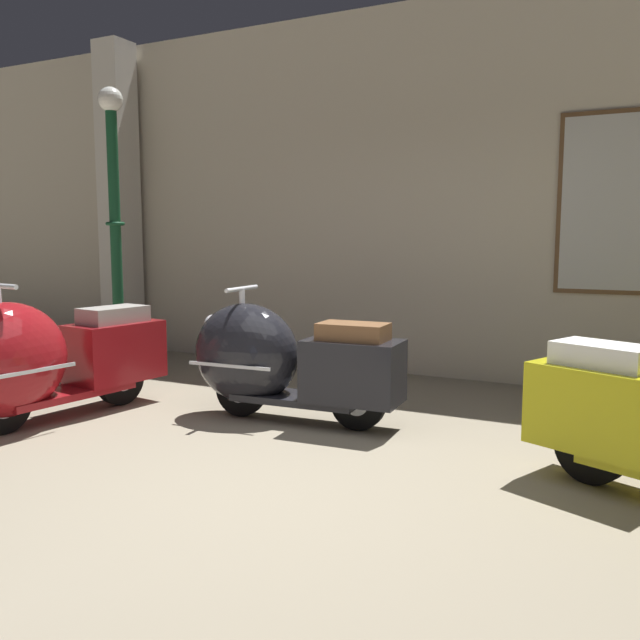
# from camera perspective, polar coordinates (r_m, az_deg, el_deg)

# --- Properties ---
(ground_plane) EXTENTS (60.00, 60.00, 0.00)m
(ground_plane) POSITION_cam_1_polar(r_m,az_deg,el_deg) (3.83, -4.52, -14.26)
(ground_plane) COLOR gray
(showroom_back_wall) EXTENTS (18.00, 0.63, 3.66)m
(showroom_back_wall) POSITION_cam_1_polar(r_m,az_deg,el_deg) (6.79, 9.78, 10.67)
(showroom_back_wall) COLOR #BCB29E
(showroom_back_wall) RESTS_ON ground
(scooter_0) EXTENTS (0.76, 1.82, 1.08)m
(scooter_0) POSITION_cam_1_polar(r_m,az_deg,el_deg) (5.39, -22.64, -3.10)
(scooter_0) COLOR black
(scooter_0) RESTS_ON ground
(scooter_1) EXTENTS (1.69, 0.58, 1.02)m
(scooter_1) POSITION_cam_1_polar(r_m,az_deg,el_deg) (5.08, -3.68, -3.47)
(scooter_1) COLOR black
(scooter_1) RESTS_ON ground
(lamppost) EXTENTS (0.28, 0.28, 2.86)m
(lamppost) POSITION_cam_1_polar(r_m,az_deg,el_deg) (7.08, -17.10, 7.01)
(lamppost) COLOR #144728
(lamppost) RESTS_ON ground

